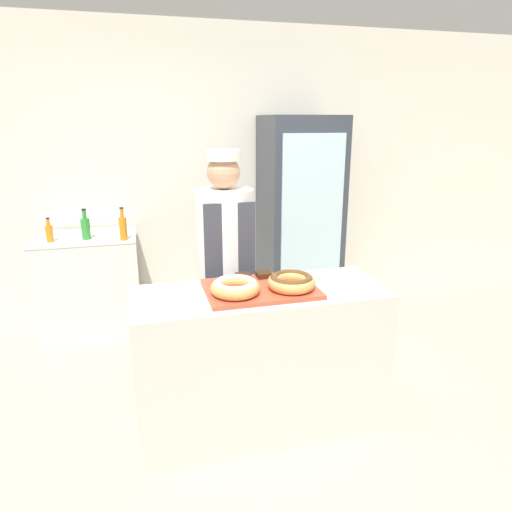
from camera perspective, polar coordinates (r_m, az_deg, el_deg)
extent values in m
plane|color=#B7A88E|center=(3.05, 0.51, -20.22)|extent=(14.00, 14.00, 0.00)
cube|color=silver|center=(4.56, -6.66, 10.48)|extent=(8.00, 0.06, 2.70)
cube|color=beige|center=(2.81, 0.54, -12.92)|extent=(1.46, 0.56, 0.89)
cube|color=#D84C33|center=(2.61, 0.56, -4.14)|extent=(0.63, 0.45, 0.02)
torus|color=tan|center=(2.50, -2.61, -3.97)|extent=(0.27, 0.27, 0.07)
torus|color=#EFADC6|center=(2.49, -2.61, -3.53)|extent=(0.24, 0.24, 0.05)
torus|color=tan|center=(2.58, 4.45, -3.31)|extent=(0.27, 0.27, 0.07)
torus|color=brown|center=(2.57, 4.46, -2.89)|extent=(0.24, 0.24, 0.05)
cube|color=#382111|center=(2.73, -1.59, -2.57)|extent=(0.08, 0.08, 0.03)
cube|color=#382111|center=(2.76, 0.96, -2.35)|extent=(0.08, 0.08, 0.03)
cylinder|color=#4C4C51|center=(3.31, -3.70, -9.03)|extent=(0.28, 0.28, 0.80)
cylinder|color=white|center=(3.07, -3.94, 2.79)|extent=(0.39, 0.39, 0.60)
cube|color=#383D47|center=(3.02, -3.15, -5.18)|extent=(0.33, 0.02, 1.26)
sphere|color=tan|center=(3.00, -4.10, 10.37)|extent=(0.22, 0.22, 0.22)
cylinder|color=white|center=(2.99, -4.14, 12.48)|extent=(0.23, 0.23, 0.07)
cube|color=#333842|center=(4.47, 5.43, 5.02)|extent=(0.71, 0.64, 1.87)
cube|color=silver|center=(4.16, 7.01, 4.63)|extent=(0.58, 0.02, 1.50)
cube|color=silver|center=(4.36, -20.07, -3.14)|extent=(0.86, 0.61, 0.86)
cube|color=gray|center=(4.25, -20.62, 2.09)|extent=(0.86, 0.61, 0.01)
cylinder|color=orange|center=(3.98, -16.27, 3.29)|extent=(0.06, 0.06, 0.19)
cylinder|color=orange|center=(3.95, -16.43, 5.18)|extent=(0.03, 0.03, 0.07)
cylinder|color=black|center=(3.94, -16.48, 5.79)|extent=(0.03, 0.03, 0.01)
cylinder|color=#2D8C38|center=(4.11, -20.51, 3.21)|extent=(0.07, 0.07, 0.18)
cylinder|color=#2D8C38|center=(4.09, -20.69, 4.89)|extent=(0.03, 0.03, 0.07)
cylinder|color=black|center=(4.08, -20.74, 5.46)|extent=(0.04, 0.04, 0.01)
cylinder|color=orange|center=(4.14, -24.40, 2.57)|extent=(0.06, 0.06, 0.14)
cylinder|color=orange|center=(4.12, -24.56, 3.87)|extent=(0.03, 0.03, 0.05)
cylinder|color=black|center=(4.11, -24.62, 4.31)|extent=(0.03, 0.03, 0.01)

